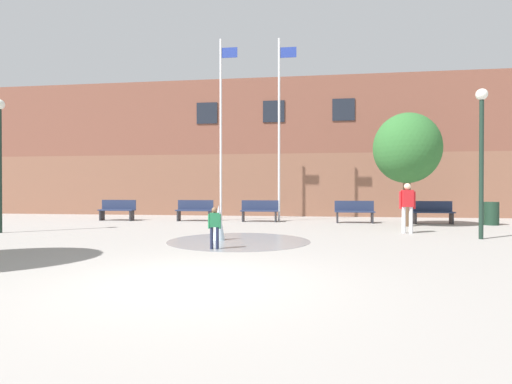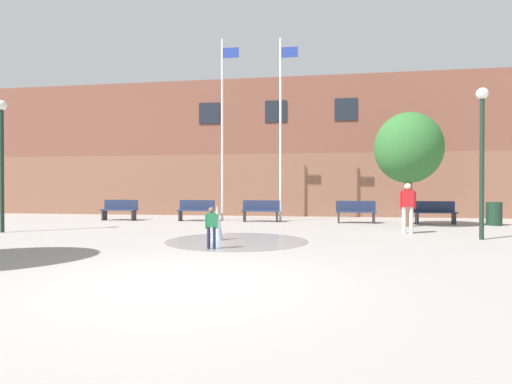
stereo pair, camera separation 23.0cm
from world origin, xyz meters
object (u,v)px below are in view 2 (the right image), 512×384
object	(u,v)px
park_bench_under_left_flagpole	(261,210)
street_tree_near_building	(408,148)
park_bench_left_of_flagpoles	(196,210)
flagpole_right	(281,124)
park_bench_near_trashcan	(356,211)
lamp_post_left_lane	(2,147)
lamp_post_right_lane	(482,142)
park_bench_far_right	(435,212)
child_with_pink_shirt	(211,224)
adult_watching	(408,204)
park_bench_far_left	(120,209)
flagpole_left	(223,124)
trash_can	(494,214)

from	to	relation	value
park_bench_under_left_flagpole	street_tree_near_building	size ratio (longest dim) A/B	0.38
park_bench_left_of_flagpoles	flagpole_right	distance (m)	5.28
park_bench_near_trashcan	lamp_post_left_lane	world-z (taller)	lamp_post_left_lane
lamp_post_right_lane	park_bench_near_trashcan	bearing A→B (deg)	121.05
park_bench_near_trashcan	park_bench_far_right	size ratio (longest dim) A/B	1.00
park_bench_under_left_flagpole	lamp_post_right_lane	bearing A→B (deg)	-35.94
park_bench_near_trashcan	park_bench_far_right	distance (m)	3.08
child_with_pink_shirt	adult_watching	bearing A→B (deg)	19.69
park_bench_far_left	park_bench_left_of_flagpoles	bearing A→B (deg)	2.83
park_bench_under_left_flagpole	child_with_pink_shirt	xyz separation A→B (m)	(-0.09, -7.83, 0.10)
park_bench_far_left	child_with_pink_shirt	size ratio (longest dim) A/B	1.62
lamp_post_right_lane	street_tree_near_building	size ratio (longest dim) A/B	0.99
park_bench_under_left_flagpole	adult_watching	xyz separation A→B (m)	(5.20, -3.79, 0.45)
child_with_pink_shirt	street_tree_near_building	world-z (taller)	street_tree_near_building
park_bench_far_right	flagpole_left	xyz separation A→B (m)	(-8.82, 0.53, 3.80)
child_with_pink_shirt	park_bench_left_of_flagpoles	bearing A→B (deg)	91.87
park_bench_far_left	street_tree_near_building	distance (m)	12.39
park_bench_far_left	trash_can	size ratio (longest dim) A/B	1.78
adult_watching	flagpole_right	distance (m)	6.93
adult_watching	street_tree_near_building	xyz separation A→B (m)	(0.54, 2.40, 1.99)
park_bench_under_left_flagpole	flagpole_left	size ratio (longest dim) A/B	0.20
park_bench_far_left	flagpole_right	distance (m)	8.13
park_bench_far_right	adult_watching	bearing A→B (deg)	-116.41
trash_can	street_tree_near_building	distance (m)	4.30
flagpole_left	lamp_post_left_lane	xyz separation A→B (m)	(-5.93, -5.86, -1.53)
park_bench_under_left_flagpole	adult_watching	bearing A→B (deg)	-36.06
park_bench_far_left	lamp_post_right_lane	bearing A→B (deg)	-19.88
flagpole_right	lamp_post_left_lane	bearing A→B (deg)	-145.53
park_bench_far_right	lamp_post_left_lane	size ratio (longest dim) A/B	0.37
park_bench_near_trashcan	lamp_post_right_lane	world-z (taller)	lamp_post_right_lane
park_bench_near_trashcan	adult_watching	xyz separation A→B (m)	(1.24, -3.67, 0.45)
park_bench_left_of_flagpoles	flagpole_right	xyz separation A→B (m)	(3.69, 0.50, 3.75)
child_with_pink_shirt	park_bench_far_right	bearing A→B (deg)	29.70
child_with_pink_shirt	lamp_post_right_lane	bearing A→B (deg)	4.26
adult_watching	lamp_post_left_lane	distance (m)	13.13
park_bench_under_left_flagpole	park_bench_near_trashcan	size ratio (longest dim) A/B	1.00
park_bench_far_left	lamp_post_right_lane	size ratio (longest dim) A/B	0.38
adult_watching	flagpole_left	distance (m)	8.82
park_bench_near_trashcan	flagpole_left	world-z (taller)	flagpole_left
street_tree_near_building	child_with_pink_shirt	bearing A→B (deg)	-132.14
park_bench_under_left_flagpole	trash_can	world-z (taller)	park_bench_under_left_flagpole
park_bench_far_right	street_tree_near_building	size ratio (longest dim) A/B	0.38
street_tree_near_building	park_bench_left_of_flagpoles	bearing A→B (deg)	171.13
park_bench_near_trashcan	lamp_post_right_lane	xyz separation A→B (m)	(2.95, -4.89, 2.25)
park_bench_left_of_flagpoles	flagpole_left	bearing A→B (deg)	24.79
park_bench_far_left	trash_can	xyz separation A→B (m)	(15.47, -0.17, -0.03)
flagpole_left	park_bench_far_left	bearing A→B (deg)	-171.62
park_bench_left_of_flagpoles	lamp_post_right_lane	size ratio (longest dim) A/B	0.38
street_tree_near_building	lamp_post_left_lane	bearing A→B (deg)	-163.37
child_with_pink_shirt	lamp_post_right_lane	world-z (taller)	lamp_post_right_lane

